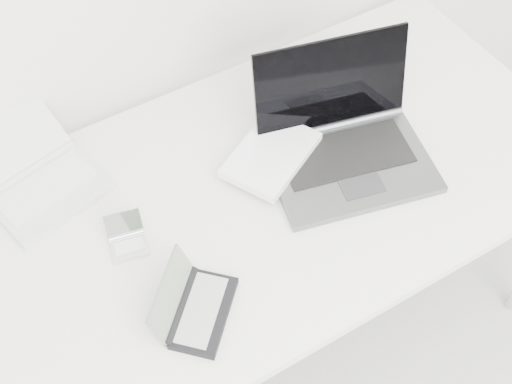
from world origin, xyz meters
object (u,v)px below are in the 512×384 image
laptop_large (328,146)px  palmtop_charcoal (194,308)px  netbook_open_white (38,179)px  desk (258,202)px

laptop_large → palmtop_charcoal: (-0.48, -0.21, -0.02)m
palmtop_charcoal → netbook_open_white: bearing=63.1°
netbook_open_white → desk: bearing=-46.1°
desk → palmtop_charcoal: palmtop_charcoal is taller
laptop_large → desk: bearing=-165.5°
desk → netbook_open_white: bearing=147.2°
netbook_open_white → palmtop_charcoal: 0.51m
laptop_large → netbook_open_white: (-0.64, 0.28, -0.02)m
desk → palmtop_charcoal: size_ratio=7.01×
netbook_open_white → palmtop_charcoal: size_ratio=1.59×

